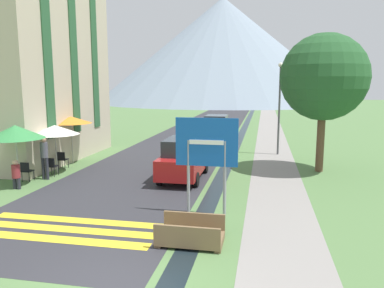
{
  "coord_description": "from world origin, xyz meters",
  "views": [
    {
      "loc": [
        3.0,
        -6.58,
        4.13
      ],
      "look_at": [
        -0.2,
        10.0,
        1.42
      ],
      "focal_mm": 35.0,
      "sensor_mm": 36.0,
      "label": 1
    }
  ],
  "objects_px": {
    "road_sign": "(207,151)",
    "cafe_umbrella_front_green": "(15,132)",
    "cafe_chair_near_right": "(26,170)",
    "streetlamp": "(280,101)",
    "person_seated_far": "(16,173)",
    "person_standing_terrace": "(44,155)",
    "cafe_chair_far_right": "(62,158)",
    "cafe_umbrella_rear_orange": "(71,120)",
    "footbridge": "(191,235)",
    "tree_by_path": "(324,77)",
    "hotel_building": "(30,35)",
    "parked_car_near": "(184,159)",
    "cafe_umbrella_middle_white": "(55,130)",
    "cafe_chair_middle": "(52,165)",
    "parked_car_far": "(217,127)"
  },
  "relations": [
    {
      "from": "parked_car_near",
      "to": "hotel_building",
      "type": "bearing_deg",
      "value": 162.03
    },
    {
      "from": "person_standing_terrace",
      "to": "tree_by_path",
      "type": "height_order",
      "value": "tree_by_path"
    },
    {
      "from": "hotel_building",
      "to": "cafe_chair_middle",
      "type": "xyz_separation_m",
      "value": [
        3.05,
        -3.59,
        -6.21
      ]
    },
    {
      "from": "person_standing_terrace",
      "to": "parked_car_far",
      "type": "bearing_deg",
      "value": 66.73
    },
    {
      "from": "hotel_building",
      "to": "streetlamp",
      "type": "height_order",
      "value": "hotel_building"
    },
    {
      "from": "parked_car_far",
      "to": "cafe_chair_near_right",
      "type": "xyz_separation_m",
      "value": [
        -6.38,
        -14.01,
        -0.4
      ]
    },
    {
      "from": "cafe_chair_far_right",
      "to": "person_seated_far",
      "type": "bearing_deg",
      "value": -91.67
    },
    {
      "from": "road_sign",
      "to": "cafe_umbrella_rear_orange",
      "type": "relative_size",
      "value": 1.26
    },
    {
      "from": "cafe_chair_near_right",
      "to": "streetlamp",
      "type": "bearing_deg",
      "value": 50.41
    },
    {
      "from": "streetlamp",
      "to": "cafe_umbrella_rear_orange",
      "type": "bearing_deg",
      "value": -156.58
    },
    {
      "from": "road_sign",
      "to": "person_seated_far",
      "type": "distance_m",
      "value": 8.09
    },
    {
      "from": "road_sign",
      "to": "streetlamp",
      "type": "relative_size",
      "value": 0.58
    },
    {
      "from": "road_sign",
      "to": "cafe_umbrella_front_green",
      "type": "xyz_separation_m",
      "value": [
        -8.12,
        1.98,
        0.15
      ]
    },
    {
      "from": "person_standing_terrace",
      "to": "streetlamp",
      "type": "height_order",
      "value": "streetlamp"
    },
    {
      "from": "cafe_umbrella_front_green",
      "to": "cafe_umbrella_middle_white",
      "type": "height_order",
      "value": "cafe_umbrella_front_green"
    },
    {
      "from": "cafe_umbrella_middle_white",
      "to": "person_standing_terrace",
      "type": "distance_m",
      "value": 1.56
    },
    {
      "from": "hotel_building",
      "to": "cafe_chair_near_right",
      "type": "distance_m",
      "value": 8.16
    },
    {
      "from": "footbridge",
      "to": "road_sign",
      "type": "bearing_deg",
      "value": 88.36
    },
    {
      "from": "cafe_umbrella_front_green",
      "to": "cafe_umbrella_rear_orange",
      "type": "height_order",
      "value": "cafe_umbrella_front_green"
    },
    {
      "from": "cafe_umbrella_rear_orange",
      "to": "streetlamp",
      "type": "bearing_deg",
      "value": 23.42
    },
    {
      "from": "cafe_chair_far_right",
      "to": "cafe_umbrella_middle_white",
      "type": "bearing_deg",
      "value": -80.4
    },
    {
      "from": "footbridge",
      "to": "tree_by_path",
      "type": "xyz_separation_m",
      "value": [
        4.46,
        9.21,
        4.2
      ]
    },
    {
      "from": "parked_car_near",
      "to": "streetlamp",
      "type": "xyz_separation_m",
      "value": [
        4.26,
        6.73,
        2.25
      ]
    },
    {
      "from": "cafe_chair_far_right",
      "to": "footbridge",
      "type": "bearing_deg",
      "value": -46.51
    },
    {
      "from": "cafe_chair_middle",
      "to": "tree_by_path",
      "type": "bearing_deg",
      "value": 9.62
    },
    {
      "from": "hotel_building",
      "to": "person_seated_far",
      "type": "height_order",
      "value": "hotel_building"
    },
    {
      "from": "cafe_umbrella_rear_orange",
      "to": "streetlamp",
      "type": "relative_size",
      "value": 0.46
    },
    {
      "from": "footbridge",
      "to": "cafe_umbrella_middle_white",
      "type": "bearing_deg",
      "value": 139.68
    },
    {
      "from": "cafe_umbrella_front_green",
      "to": "cafe_chair_near_right",
      "type": "bearing_deg",
      "value": 92.9
    },
    {
      "from": "road_sign",
      "to": "cafe_umbrella_rear_orange",
      "type": "height_order",
      "value": "road_sign"
    },
    {
      "from": "footbridge",
      "to": "cafe_umbrella_middle_white",
      "type": "distance_m",
      "value": 10.24
    },
    {
      "from": "parked_car_near",
      "to": "cafe_umbrella_rear_orange",
      "type": "relative_size",
      "value": 1.61
    },
    {
      "from": "cafe_umbrella_middle_white",
      "to": "person_standing_terrace",
      "type": "relative_size",
      "value": 1.22
    },
    {
      "from": "person_seated_far",
      "to": "person_standing_terrace",
      "type": "xyz_separation_m",
      "value": [
        0.25,
        1.6,
        0.42
      ]
    },
    {
      "from": "person_seated_far",
      "to": "cafe_umbrella_front_green",
      "type": "bearing_deg",
      "value": 118.51
    },
    {
      "from": "footbridge",
      "to": "cafe_chair_near_right",
      "type": "height_order",
      "value": "cafe_chair_near_right"
    },
    {
      "from": "road_sign",
      "to": "cafe_chair_near_right",
      "type": "height_order",
      "value": "road_sign"
    },
    {
      "from": "road_sign",
      "to": "cafe_chair_far_right",
      "type": "bearing_deg",
      "value": 147.26
    },
    {
      "from": "cafe_chair_middle",
      "to": "cafe_umbrella_rear_orange",
      "type": "distance_m",
      "value": 3.33
    },
    {
      "from": "cafe_umbrella_rear_orange",
      "to": "parked_car_far",
      "type": "bearing_deg",
      "value": 58.12
    },
    {
      "from": "hotel_building",
      "to": "cafe_umbrella_front_green",
      "type": "distance_m",
      "value": 7.36
    },
    {
      "from": "parked_car_near",
      "to": "cafe_umbrella_middle_white",
      "type": "height_order",
      "value": "cafe_umbrella_middle_white"
    },
    {
      "from": "streetlamp",
      "to": "person_seated_far",
      "type": "bearing_deg",
      "value": -137.42
    },
    {
      "from": "parked_car_far",
      "to": "cafe_chair_near_right",
      "type": "bearing_deg",
      "value": -114.48
    },
    {
      "from": "cafe_chair_far_right",
      "to": "cafe_chair_near_right",
      "type": "relative_size",
      "value": 1.0
    },
    {
      "from": "cafe_umbrella_rear_orange",
      "to": "streetlamp",
      "type": "distance_m",
      "value": 11.67
    },
    {
      "from": "hotel_building",
      "to": "cafe_umbrella_rear_orange",
      "type": "height_order",
      "value": "hotel_building"
    },
    {
      "from": "footbridge",
      "to": "tree_by_path",
      "type": "distance_m",
      "value": 11.06
    },
    {
      "from": "person_seated_far",
      "to": "person_standing_terrace",
      "type": "bearing_deg",
      "value": 81.06
    },
    {
      "from": "cafe_chair_near_right",
      "to": "cafe_umbrella_front_green",
      "type": "height_order",
      "value": "cafe_umbrella_front_green"
    }
  ]
}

